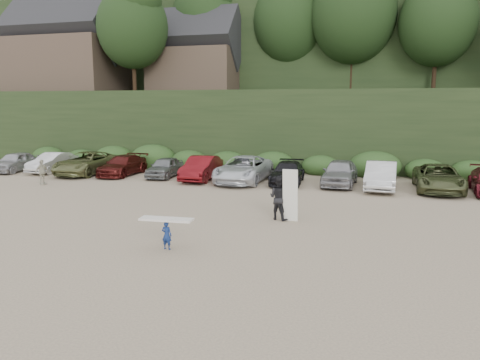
% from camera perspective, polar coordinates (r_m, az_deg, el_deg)
% --- Properties ---
extents(ground, '(120.00, 120.00, 0.00)m').
position_cam_1_polar(ground, '(19.99, 2.12, -5.25)').
color(ground, tan).
rests_on(ground, ground).
extents(hillside_backdrop, '(90.00, 41.50, 28.00)m').
position_cam_1_polar(hillside_backdrop, '(55.26, 11.28, 15.67)').
color(hillside_backdrop, black).
rests_on(hillside_backdrop, ground).
extents(parked_cars, '(39.54, 6.02, 1.65)m').
position_cam_1_polar(parked_cars, '(29.71, 3.91, 1.10)').
color(parked_cars, '#A8A8AD').
rests_on(parked_cars, ground).
extents(distant_walker, '(0.58, 0.98, 1.57)m').
position_cam_1_polar(distant_walker, '(31.54, -23.01, 0.89)').
color(distant_walker, '#B3AF98').
rests_on(distant_walker, ground).
extents(child_surfer, '(1.89, 0.64, 1.11)m').
position_cam_1_polar(child_surfer, '(16.50, -8.95, -5.82)').
color(child_surfer, navy).
rests_on(child_surfer, ground).
extents(adult_surfer, '(1.41, 1.02, 2.28)m').
position_cam_1_polar(adult_surfer, '(20.38, 4.92, -2.16)').
color(adult_surfer, black).
rests_on(adult_surfer, ground).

